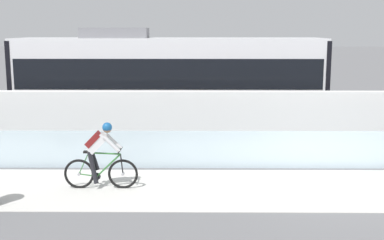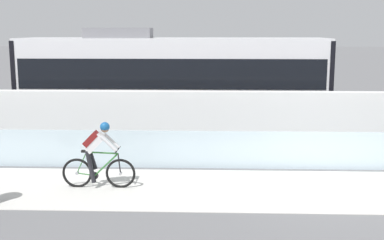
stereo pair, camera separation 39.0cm
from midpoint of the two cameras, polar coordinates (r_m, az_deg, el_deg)
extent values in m
plane|color=slate|center=(12.63, 15.19, -7.51)|extent=(200.00, 200.00, 0.00)
cube|color=silver|center=(12.63, 15.19, -7.49)|extent=(32.00, 3.20, 0.01)
cube|color=silver|center=(14.23, 13.43, -3.28)|extent=(32.00, 0.05, 1.04)
cube|color=white|center=(15.86, 12.07, -0.25)|extent=(32.00, 0.36, 1.91)
cube|color=#595654|center=(18.44, 10.44, -1.75)|extent=(32.00, 0.08, 0.01)
cube|color=#595654|center=(19.82, 9.74, -0.90)|extent=(32.00, 0.08, 0.01)
cube|color=silver|center=(18.62, -3.10, 4.43)|extent=(11.00, 2.50, 3.10)
cube|color=black|center=(18.58, -3.11, 5.50)|extent=(10.56, 2.54, 1.04)
cube|color=orange|center=(18.80, -3.06, 0.27)|extent=(10.78, 2.53, 0.28)
cube|color=slate|center=(18.75, -9.28, 9.65)|extent=(2.40, 1.10, 0.36)
cube|color=#232326|center=(19.37, -13.50, -0.22)|extent=(1.40, 1.88, 0.20)
cylinder|color=black|center=(18.70, -14.02, -0.79)|extent=(0.60, 0.10, 0.60)
cylinder|color=black|center=(20.07, -13.00, -0.02)|extent=(0.60, 0.10, 0.60)
cube|color=#232326|center=(18.94, 7.64, -0.26)|extent=(1.40, 1.88, 0.20)
cylinder|color=black|center=(18.25, 7.91, -0.85)|extent=(0.60, 0.10, 0.60)
cylinder|color=black|center=(19.65, 7.38, -0.05)|extent=(0.60, 0.10, 0.60)
cube|color=black|center=(19.72, -19.15, 4.20)|extent=(0.16, 2.54, 2.94)
cube|color=black|center=(19.07, 13.53, 4.29)|extent=(0.16, 2.54, 2.94)
torus|color=black|center=(12.28, -8.68, -6.03)|extent=(0.72, 0.06, 0.72)
cylinder|color=#99999E|center=(12.28, -8.68, -6.03)|extent=(0.07, 0.10, 0.07)
torus|color=black|center=(12.49, -13.46, -5.92)|extent=(0.72, 0.06, 0.72)
cylinder|color=#99999E|center=(12.49, -13.46, -5.92)|extent=(0.07, 0.10, 0.07)
cylinder|color=#337233|center=(12.28, -10.26, -5.03)|extent=(0.60, 0.04, 0.58)
cylinder|color=#337233|center=(12.35, -11.99, -4.93)|extent=(0.22, 0.04, 0.59)
cylinder|color=#337233|center=(12.22, -10.72, -3.71)|extent=(0.76, 0.04, 0.07)
cylinder|color=#337233|center=(12.45, -12.50, -6.08)|extent=(0.43, 0.03, 0.09)
cylinder|color=#337233|center=(12.39, -12.96, -4.78)|extent=(0.27, 0.02, 0.53)
cylinder|color=black|center=(12.22, -8.82, -4.92)|extent=(0.08, 0.03, 0.49)
cube|color=black|center=(12.30, -12.46, -3.53)|extent=(0.24, 0.10, 0.05)
cylinder|color=black|center=(12.14, -8.98, -3.35)|extent=(0.03, 0.58, 0.03)
cylinder|color=#262628|center=(12.41, -11.54, -6.23)|extent=(0.18, 0.02, 0.18)
cube|color=silver|center=(12.20, -11.49, -2.56)|extent=(0.50, 0.28, 0.51)
cube|color=maroon|center=(12.20, -11.93, -2.14)|extent=(0.38, 0.30, 0.38)
sphere|color=#997051|center=(12.08, -10.43, -0.98)|extent=(0.20, 0.20, 0.20)
sphere|color=#195999|center=(12.08, -10.44, -0.82)|extent=(0.23, 0.23, 0.23)
cylinder|color=silver|center=(11.97, -9.97, -2.70)|extent=(0.41, 0.08, 0.41)
cylinder|color=silver|center=(12.28, -9.70, -2.37)|extent=(0.41, 0.08, 0.41)
cylinder|color=black|center=(12.27, -11.98, -5.25)|extent=(0.25, 0.11, 0.79)
cylinder|color=black|center=(12.41, -11.83, -4.40)|extent=(0.25, 0.11, 0.52)
camera|label=1|loc=(0.20, -90.79, -0.14)|focal=47.43mm
camera|label=2|loc=(0.20, 89.21, 0.14)|focal=47.43mm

